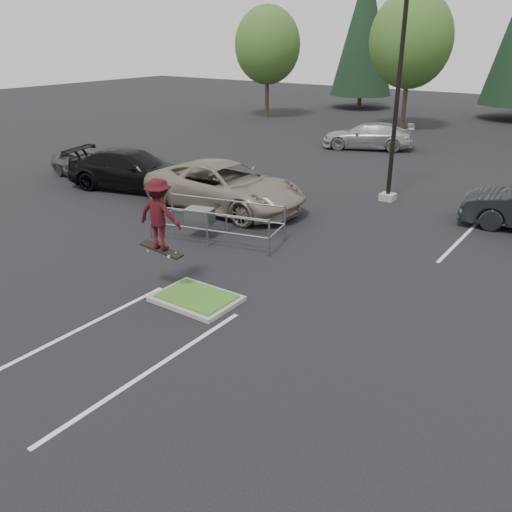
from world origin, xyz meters
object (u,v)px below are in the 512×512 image
Objects in this scene: conif_a at (365,28)px; car_l_black at (131,169)px; skateboarder at (159,215)px; cart_corral at (204,216)px; car_l_tan at (225,186)px; car_l_grey at (83,164)px; car_far_silver at (369,136)px; decid_b at (411,43)px; light_pole at (398,91)px; decid_a at (267,48)px.

conif_a is 2.11× the size of car_l_black.
car_l_black is (-8.80, 7.00, -1.34)m from skateboarder.
car_l_tan is at bearing 102.22° from cart_corral.
conif_a reaches higher than cart_corral.
car_l_grey is at bearing -38.19° from skateboarder.
car_l_grey reaches higher than cart_corral.
car_l_black is at bearing -80.63° from car_l_grey.
car_l_tan is at bearing -20.26° from car_far_silver.
light_pole is at bearing -70.65° from decid_b.
light_pole is 2.42× the size of car_l_grey.
car_l_tan reaches higher than cart_corral.
car_l_grey is at bearing -89.13° from conif_a.
cart_corral is at bearing -15.79° from car_far_silver.
cart_corral is 0.77× the size of car_l_black.
cart_corral is (-3.49, -8.12, -3.76)m from light_pole.
car_far_silver is at bearing -82.64° from decid_b.
car_l_tan is at bearing -86.33° from decid_b.
skateboarder is 7.84m from car_l_tan.
cart_corral is 18.22m from car_far_silver.
cart_corral is at bearing -73.74° from skateboarder.
car_l_grey is (4.51, -23.03, -4.87)m from decid_a.
decid_b reaches higher than car_far_silver.
cart_corral is 0.86× the size of car_far_silver.
light_pole reaches higher than decid_a.
decid_b is at bearing 109.35° from light_pole.
conif_a reaches higher than car_far_silver.
car_far_silver is (-1.91, 18.12, -0.00)m from cart_corral.
decid_b is at bearing -49.83° from conif_a.
skateboarder is (-1.70, -12.00, -2.33)m from light_pole.
decid_b is 2.31× the size of car_l_grey.
decid_b is 1.57× the size of car_l_black.
car_far_silver is at bearing -20.44° from car_l_grey.
skateboarder is 0.35× the size of car_l_black.
conif_a is 3.11× the size of car_l_grey.
decid_b reaches higher than cart_corral.
cart_corral is 1.13× the size of car_l_grey.
decid_b is 1.41× the size of car_l_tan.
conif_a is 42.28m from skateboarder.
car_l_black reaches higher than cart_corral.
car_far_silver is (1.10, -8.53, -5.25)m from decid_b.
car_l_tan is 15.01m from car_far_silver.
conif_a is at bearing -8.32° from car_l_black.
decid_b is 27.33m from cart_corral.
cart_corral is (11.01, -36.12, -6.30)m from conif_a.
skateboarder is (1.79, -3.88, 1.43)m from cart_corral.
decid_a reaches higher than car_far_silver.
skateboarder reaches higher than car_far_silver.
conif_a is 33.82m from car_l_black.
decid_a reaches higher than skateboarder.
cart_corral is (15.02, -26.15, -4.78)m from decid_a.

